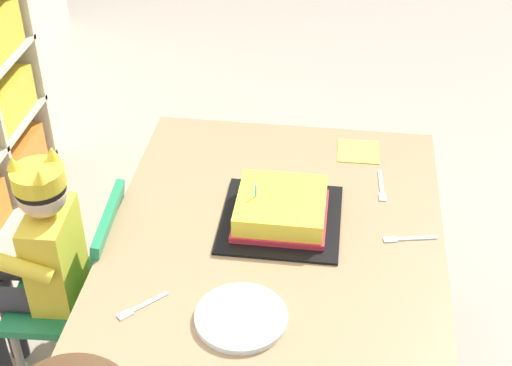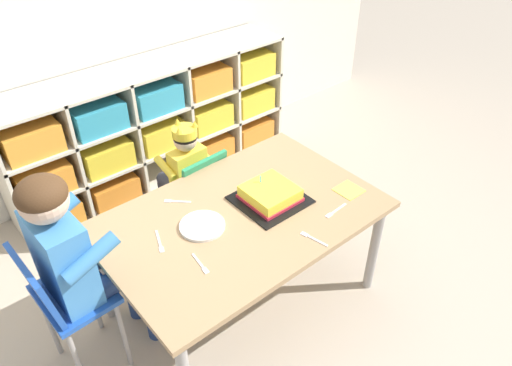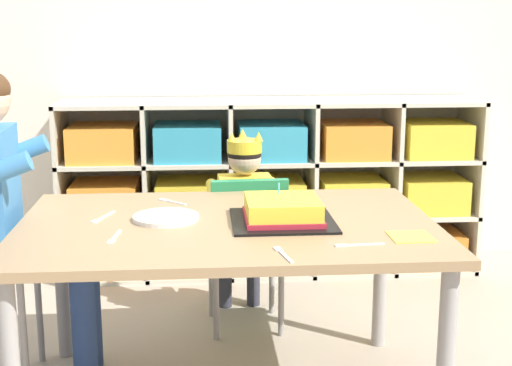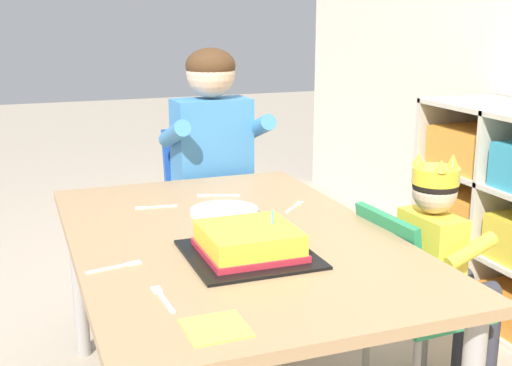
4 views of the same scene
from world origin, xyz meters
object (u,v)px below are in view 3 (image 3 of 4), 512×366
object	(u,v)px
fork_near_cake_tray	(283,254)
fork_beside_plate_stack	(356,245)
adult_helper_seated	(8,191)
fork_scattered_mid_table	(114,238)
fork_near_child_seat	(102,218)
fork_at_table_front_edge	(171,201)
activity_table	(227,241)
classroom_chair_blue	(247,242)
paper_plate_stack	(166,218)
birthday_cake_on_tray	(283,212)
child_with_crown	(243,205)

from	to	relation	value
fork_near_cake_tray	fork_beside_plate_stack	bearing A→B (deg)	94.55
adult_helper_seated	fork_scattered_mid_table	world-z (taller)	adult_helper_seated
fork_near_child_seat	adult_helper_seated	bearing A→B (deg)	92.10
fork_near_cake_tray	fork_at_table_front_edge	size ratio (longest dim) A/B	1.35
activity_table	fork_at_table_front_edge	size ratio (longest dim) A/B	12.67
classroom_chair_blue	fork_at_table_front_edge	world-z (taller)	classroom_chair_blue
paper_plate_stack	fork_near_child_seat	size ratio (longest dim) A/B	1.49
fork_near_child_seat	fork_beside_plate_stack	size ratio (longest dim) A/B	0.98
activity_table	fork_at_table_front_edge	world-z (taller)	fork_at_table_front_edge
birthday_cake_on_tray	fork_scattered_mid_table	world-z (taller)	birthday_cake_on_tray
paper_plate_stack	fork_near_cake_tray	world-z (taller)	paper_plate_stack
fork_near_child_seat	fork_beside_plate_stack	xyz separation A→B (m)	(0.76, -0.36, 0.00)
adult_helper_seated	fork_near_cake_tray	world-z (taller)	adult_helper_seated
birthday_cake_on_tray	fork_scattered_mid_table	distance (m)	0.54
fork_scattered_mid_table	fork_near_cake_tray	bearing A→B (deg)	-104.67
fork_near_cake_tray	adult_helper_seated	bearing A→B (deg)	-132.91
birthday_cake_on_tray	fork_at_table_front_edge	bearing A→B (deg)	141.39
birthday_cake_on_tray	fork_near_cake_tray	size ratio (longest dim) A/B	2.30
child_with_crown	birthday_cake_on_tray	size ratio (longest dim) A/B	2.51
fork_near_cake_tray	fork_at_table_front_edge	world-z (taller)	same
birthday_cake_on_tray	fork_at_table_front_edge	distance (m)	0.47
classroom_chair_blue	adult_helper_seated	bearing A→B (deg)	20.23
paper_plate_stack	fork_near_child_seat	distance (m)	0.21
fork_scattered_mid_table	child_with_crown	bearing A→B (deg)	-21.21
classroom_chair_blue	adult_helper_seated	distance (m)	0.95
fork_near_cake_tray	fork_at_table_front_edge	distance (m)	0.70
adult_helper_seated	fork_beside_plate_stack	bearing A→B (deg)	-115.76
paper_plate_stack	fork_near_cake_tray	xyz separation A→B (m)	(0.34, -0.38, -0.01)
paper_plate_stack	birthday_cake_on_tray	bearing A→B (deg)	-8.07
child_with_crown	fork_at_table_front_edge	bearing A→B (deg)	49.60
fork_at_table_front_edge	fork_near_child_seat	bearing A→B (deg)	-91.81
classroom_chair_blue	paper_plate_stack	world-z (taller)	classroom_chair_blue
activity_table	child_with_crown	size ratio (longest dim) A/B	1.62
classroom_chair_blue	fork_near_cake_tray	size ratio (longest dim) A/B	4.65
activity_table	fork_beside_plate_stack	distance (m)	0.46
paper_plate_stack	fork_scattered_mid_table	distance (m)	0.24
fork_scattered_mid_table	fork_beside_plate_stack	world-z (taller)	same
activity_table	fork_scattered_mid_table	distance (m)	0.38
child_with_crown	fork_beside_plate_stack	world-z (taller)	child_with_crown
adult_helper_seated	classroom_chair_blue	bearing A→B (deg)	-69.04
adult_helper_seated	fork_near_cake_tray	xyz separation A→B (m)	(0.86, -0.53, -0.07)
fork_near_cake_tray	fork_at_table_front_edge	xyz separation A→B (m)	(-0.33, 0.62, 0.00)
classroom_chair_blue	fork_near_child_seat	distance (m)	0.72
classroom_chair_blue	fork_beside_plate_stack	bearing A→B (deg)	104.23
paper_plate_stack	fork_scattered_mid_table	xyz separation A→B (m)	(-0.14, -0.19, -0.01)
child_with_crown	birthday_cake_on_tray	xyz separation A→B (m)	(0.08, -0.66, 0.14)
adult_helper_seated	fork_scattered_mid_table	xyz separation A→B (m)	(0.39, -0.34, -0.07)
child_with_crown	fork_near_child_seat	distance (m)	0.77
adult_helper_seated	fork_beside_plate_stack	distance (m)	1.18
paper_plate_stack	fork_scattered_mid_table	bearing A→B (deg)	-126.45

